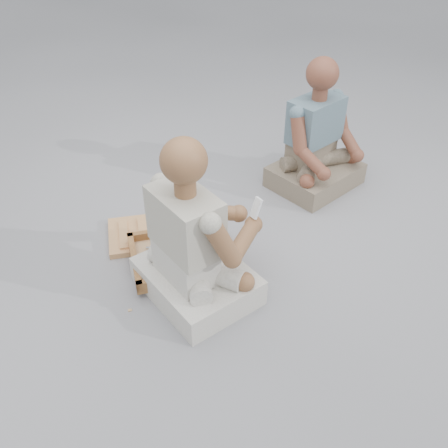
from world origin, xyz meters
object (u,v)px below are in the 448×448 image
object	(u,v)px
tool_tray	(182,255)
craftsman	(195,246)
carved_panel	(154,233)
companion	(317,146)

from	to	relation	value
tool_tray	craftsman	size ratio (longest dim) A/B	0.61
carved_panel	tool_tray	size ratio (longest dim) A/B	0.96
carved_panel	tool_tray	world-z (taller)	tool_tray
craftsman	companion	world-z (taller)	craftsman
tool_tray	companion	bearing A→B (deg)	29.26
tool_tray	craftsman	distance (m)	0.34
carved_panel	companion	world-z (taller)	companion
craftsman	tool_tray	bearing A→B (deg)	165.06
carved_panel	companion	size ratio (longest dim) A/B	0.61
carved_panel	tool_tray	bearing A→B (deg)	-69.57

